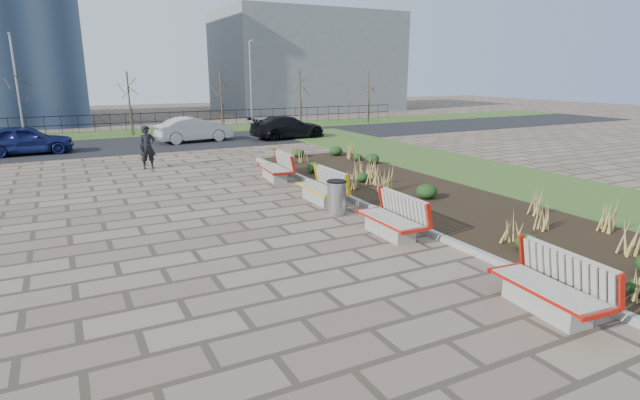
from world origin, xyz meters
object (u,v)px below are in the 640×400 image
pedestrian (147,147)px  car_blue (26,140)px  bench_d (274,167)px  lamp_east (251,86)px  bench_a (547,284)px  lamp_west (18,89)px  litter_bin (337,198)px  bench_c (320,187)px  car_black (288,127)px  car_silver (194,129)px  bench_b (390,217)px

pedestrian → car_blue: size_ratio=0.43×
bench_d → lamp_east: size_ratio=0.35×
bench_a → lamp_west: size_ratio=0.35×
car_blue → litter_bin: bearing=-154.3°
bench_c → bench_d: bearing=89.7°
bench_c → car_blue: car_blue is taller
car_black → lamp_east: bearing=0.5°
bench_d → pedestrian: pedestrian is taller
bench_c → car_black: (5.37, 14.71, 0.20)m
pedestrian → car_silver: bearing=59.1°
bench_a → litter_bin: size_ratio=2.17×
lamp_west → bench_a: bearing=-72.5°
litter_bin → bench_a: bearing=-88.4°
litter_bin → car_silver: bearing=89.8°
litter_bin → car_silver: car_silver is taller
bench_c → litter_bin: size_ratio=2.17×
litter_bin → lamp_east: (5.20, 21.53, 2.56)m
bench_d → car_silver: 12.01m
litter_bin → pedestrian: pedestrian is taller
lamp_west → litter_bin: bearing=-67.8°
bench_a → car_black: car_black is taller
bench_c → lamp_east: 20.87m
bench_c → car_black: bearing=69.7°
bench_c → bench_b: bearing=-90.3°
car_blue → car_silver: size_ratio=0.97×
bench_a → litter_bin: bearing=96.5°
bench_d → bench_c: bearing=-85.1°
pedestrian → car_silver: pedestrian is taller
bench_d → bench_a: bearing=-85.1°
bench_d → lamp_east: bearing=77.9°
bench_c → car_silver: car_silver is taller
bench_b → pedestrian: 12.80m
bench_a → car_black: (5.37, 23.13, 0.20)m
car_black → bench_a: bearing=163.6°
bench_c → car_black: size_ratio=0.45×
bench_b → lamp_east: (5.00, 23.90, 2.54)m
bench_a → car_blue: 24.95m
bench_b → litter_bin: 2.38m
bench_c → car_silver: bearing=90.2°
bench_a → pedestrian: 17.26m
bench_d → litter_bin: bench_d is taller
bench_a → bench_d: size_ratio=1.00×
lamp_west → lamp_east: bearing=0.0°
pedestrian → bench_a: bearing=-80.9°
litter_bin → pedestrian: bearing=110.6°
bench_a → bench_b: same height
bench_d → car_silver: (-0.13, 12.01, 0.24)m
car_silver → lamp_west: bearing=57.9°
litter_bin → car_silver: 17.24m
bench_a → lamp_east: 29.07m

